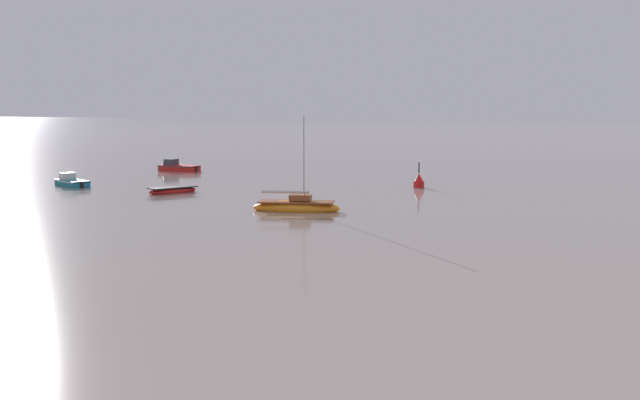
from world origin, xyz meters
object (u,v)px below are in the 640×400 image
(rowboat_moored_0, at_px, (173,190))
(sailboat_moored_0, at_px, (296,207))
(channel_buoy, at_px, (419,182))
(motorboat_moored_0, at_px, (69,183))
(motorboat_moored_1, at_px, (173,168))

(rowboat_moored_0, bearing_deg, sailboat_moored_0, 92.55)
(rowboat_moored_0, xyz_separation_m, channel_buoy, (17.90, 9.24, 0.28))
(channel_buoy, bearing_deg, rowboat_moored_0, -152.70)
(motorboat_moored_0, height_order, sailboat_moored_0, sailboat_moored_0)
(motorboat_moored_1, relative_size, channel_buoy, 2.23)
(rowboat_moored_0, relative_size, channel_buoy, 1.84)
(sailboat_moored_0, bearing_deg, channel_buoy, 63.66)
(motorboat_moored_0, relative_size, channel_buoy, 1.96)
(rowboat_moored_0, relative_size, motorboat_moored_1, 0.82)
(sailboat_moored_0, relative_size, channel_buoy, 2.78)
(motorboat_moored_0, xyz_separation_m, sailboat_moored_0, (23.59, -9.57, 0.03))
(sailboat_moored_0, distance_m, channel_buoy, 17.33)
(motorboat_moored_1, xyz_separation_m, sailboat_moored_0, (22.10, -25.78, -0.01))
(channel_buoy, bearing_deg, motorboat_moored_0, -166.51)
(motorboat_moored_0, bearing_deg, motorboat_moored_1, -63.20)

